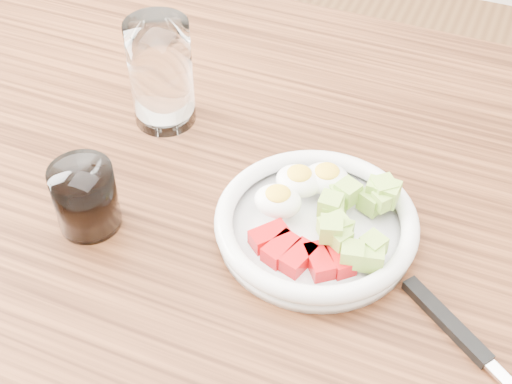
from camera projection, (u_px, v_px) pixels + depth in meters
dining_table at (261, 278)px, 0.84m from camera, size 1.50×0.90×0.77m
bowl at (318, 220)px, 0.74m from camera, size 0.21×0.21×0.05m
fork at (470, 344)px, 0.65m from camera, size 0.20×0.14×0.01m
water_glass at (161, 74)px, 0.85m from camera, size 0.08×0.08×0.14m
coffee_glass at (86, 198)px, 0.74m from camera, size 0.07×0.07×0.08m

